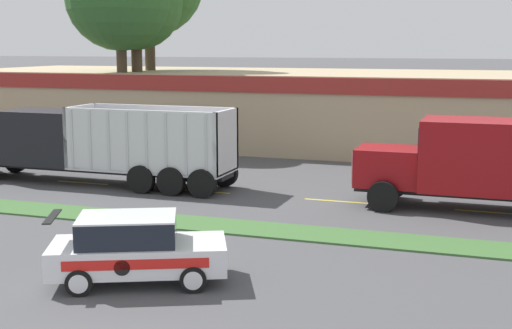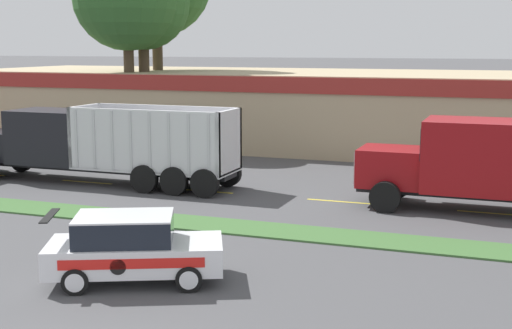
{
  "view_description": "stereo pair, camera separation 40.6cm",
  "coord_description": "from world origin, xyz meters",
  "views": [
    {
      "loc": [
        6.67,
        -9.39,
        5.68
      ],
      "look_at": [
        -0.25,
        10.54,
        2.13
      ],
      "focal_mm": 50.0,
      "sensor_mm": 36.0,
      "label": 1
    },
    {
      "loc": [
        7.05,
        -9.25,
        5.68
      ],
      "look_at": [
        -0.25,
        10.54,
        2.13
      ],
      "focal_mm": 50.0,
      "sensor_mm": 36.0,
      "label": 2
    }
  ],
  "objects": [
    {
      "name": "centre_line_3",
      "position": [
        -9.73,
        15.77,
        0.0
      ],
      "size": [
        2.4,
        0.14,
        0.01
      ],
      "primitive_type": "cube",
      "color": "yellow",
      "rests_on": "ground_plane"
    },
    {
      "name": "store_building_backdrop",
      "position": [
        -4.54,
        30.65,
        2.08
      ],
      "size": [
        41.11,
        12.1,
        4.15
      ],
      "color": "tan",
      "rests_on": "ground_plane"
    },
    {
      "name": "centre_line_4",
      "position": [
        -4.33,
        15.77,
        0.0
      ],
      "size": [
        2.4,
        0.14,
        0.01
      ],
      "primitive_type": "cube",
      "color": "yellow",
      "rests_on": "ground_plane"
    },
    {
      "name": "dump_truck_trail",
      "position": [
        6.63,
        15.89,
        1.66
      ],
      "size": [
        11.43,
        2.82,
        3.61
      ],
      "color": "black",
      "rests_on": "ground_plane"
    },
    {
      "name": "rally_car",
      "position": [
        -1.51,
        5.3,
        0.84
      ],
      "size": [
        4.57,
        3.39,
        1.69
      ],
      "color": "white",
      "rests_on": "ground_plane"
    },
    {
      "name": "dump_truck_mid",
      "position": [
        -10.02,
        15.81,
        1.57
      ],
      "size": [
        11.73,
        2.57,
        3.23
      ],
      "color": "black",
      "rests_on": "ground_plane"
    },
    {
      "name": "centre_line_5",
      "position": [
        1.07,
        15.77,
        0.0
      ],
      "size": [
        2.4,
        0.14,
        0.01
      ],
      "primitive_type": "cube",
      "color": "yellow",
      "rests_on": "ground_plane"
    },
    {
      "name": "centre_line_6",
      "position": [
        6.47,
        15.77,
        0.0
      ],
      "size": [
        2.4,
        0.14,
        0.01
      ],
      "primitive_type": "cube",
      "color": "yellow",
      "rests_on": "ground_plane"
    },
    {
      "name": "grass_verge",
      "position": [
        0.0,
        10.9,
        0.03
      ],
      "size": [
        120.0,
        1.73,
        0.06
      ],
      "primitive_type": "cube",
      "color": "#3D6633",
      "rests_on": "ground_plane"
    }
  ]
}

